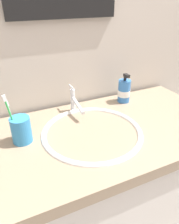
% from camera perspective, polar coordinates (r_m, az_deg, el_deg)
% --- Properties ---
extents(tiled_wall_back, '(2.48, 0.04, 2.40)m').
position_cam_1_polar(tiled_wall_back, '(1.13, -6.89, 18.51)').
color(tiled_wall_back, beige).
rests_on(tiled_wall_back, ground).
extents(vanity_counter, '(1.28, 0.60, 0.86)m').
position_cam_1_polar(vanity_counter, '(1.25, 0.79, -21.74)').
color(vanity_counter, silver).
rests_on(vanity_counter, ground).
extents(sink_basin, '(0.44, 0.44, 0.11)m').
position_cam_1_polar(sink_basin, '(0.97, 0.76, -7.24)').
color(sink_basin, white).
rests_on(sink_basin, vanity_counter).
extents(faucet, '(0.02, 0.17, 0.13)m').
position_cam_1_polar(faucet, '(1.09, -3.94, 2.76)').
color(faucet, silver).
rests_on(faucet, sink_basin).
extents(toothbrush_cup, '(0.08, 0.08, 0.11)m').
position_cam_1_polar(toothbrush_cup, '(0.92, -17.46, -4.48)').
color(toothbrush_cup, '#338CCC').
rests_on(toothbrush_cup, vanity_counter).
extents(toothbrush_green, '(0.04, 0.02, 0.21)m').
position_cam_1_polar(toothbrush_green, '(0.88, -19.87, -1.13)').
color(toothbrush_green, green).
rests_on(toothbrush_green, toothbrush_cup).
extents(toothbrush_white, '(0.03, 0.05, 0.17)m').
position_cam_1_polar(toothbrush_white, '(0.92, -19.69, -1.44)').
color(toothbrush_white, white).
rests_on(toothbrush_white, toothbrush_cup).
extents(soap_dispenser, '(0.07, 0.07, 0.16)m').
position_cam_1_polar(soap_dispenser, '(1.22, 9.04, 5.44)').
color(soap_dispenser, '#3372BF').
rests_on(soap_dispenser, vanity_counter).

